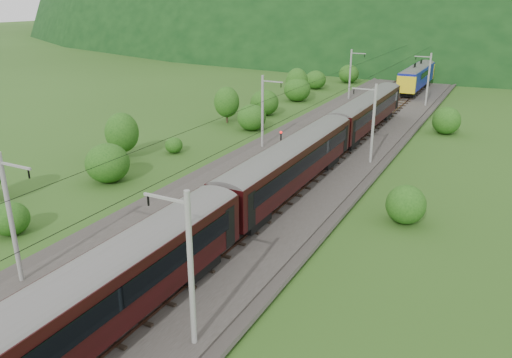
% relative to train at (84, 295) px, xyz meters
% --- Properties ---
extents(ground, '(600.00, 600.00, 0.00)m').
position_rel_train_xyz_m(ground, '(-2.40, 3.01, -3.61)').
color(ground, '#2C4E18').
rests_on(ground, ground).
extents(railbed, '(14.00, 220.00, 0.30)m').
position_rel_train_xyz_m(railbed, '(-2.40, 13.01, -3.46)').
color(railbed, '#38332D').
rests_on(railbed, ground).
extents(track_left, '(2.40, 220.00, 0.27)m').
position_rel_train_xyz_m(track_left, '(-4.80, 13.01, -3.24)').
color(track_left, '#523023').
rests_on(track_left, railbed).
extents(track_right, '(2.40, 220.00, 0.27)m').
position_rel_train_xyz_m(track_right, '(0.00, 13.01, -3.24)').
color(track_right, '#523023').
rests_on(track_right, railbed).
extents(catenary_left, '(2.54, 192.28, 8.00)m').
position_rel_train_xyz_m(catenary_left, '(-8.52, 35.01, 0.89)').
color(catenary_left, gray).
rests_on(catenary_left, railbed).
extents(catenary_right, '(2.54, 192.28, 8.00)m').
position_rel_train_xyz_m(catenary_right, '(3.72, 35.01, 0.89)').
color(catenary_right, gray).
rests_on(catenary_right, railbed).
extents(overhead_wires, '(4.83, 198.00, 0.03)m').
position_rel_train_xyz_m(overhead_wires, '(-2.40, 13.01, 3.49)').
color(overhead_wires, black).
rests_on(overhead_wires, ground).
extents(mountain_main, '(504.00, 360.00, 244.00)m').
position_rel_train_xyz_m(mountain_main, '(-2.40, 263.01, -3.61)').
color(mountain_main, black).
rests_on(mountain_main, ground).
extents(mountain_ridge, '(336.00, 280.00, 132.00)m').
position_rel_train_xyz_m(mountain_ridge, '(-122.40, 303.01, -3.61)').
color(mountain_ridge, black).
rests_on(mountain_ridge, ground).
extents(train, '(3.05, 168.24, 5.32)m').
position_rel_train_xyz_m(train, '(0.00, 0.00, 0.00)').
color(train, black).
rests_on(train, ground).
extents(hazard_post_near, '(0.17, 0.17, 1.61)m').
position_rel_train_xyz_m(hazard_post_near, '(-2.49, 38.40, -2.50)').
color(hazard_post_near, red).
rests_on(hazard_post_near, railbed).
extents(hazard_post_far, '(0.14, 0.14, 1.35)m').
position_rel_train_xyz_m(hazard_post_far, '(-2.12, 63.41, -2.63)').
color(hazard_post_far, red).
rests_on(hazard_post_far, railbed).
extents(signal, '(0.27, 0.27, 2.42)m').
position_rel_train_xyz_m(signal, '(-5.72, 33.74, -1.89)').
color(signal, black).
rests_on(signal, railbed).
extents(vegetation_left, '(13.17, 149.18, 5.27)m').
position_rel_train_xyz_m(vegetation_left, '(-16.38, 28.02, -1.44)').
color(vegetation_left, '#1D4C14').
rests_on(vegetation_left, ground).
extents(vegetation_right, '(5.45, 90.52, 3.11)m').
position_rel_train_xyz_m(vegetation_right, '(9.53, 23.91, -2.23)').
color(vegetation_right, '#1D4C14').
rests_on(vegetation_right, ground).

